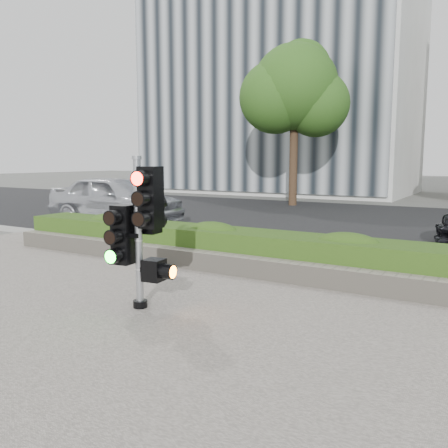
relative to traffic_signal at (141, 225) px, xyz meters
The scene contains 10 objects.
ground 1.34m from the traffic_signal, 41.16° to the left, with size 120.00×120.00×0.00m, color #51514C.
sidewalk 2.43m from the traffic_signal, 77.10° to the right, with size 16.00×11.00×0.03m, color #9E9389.
road 10.49m from the traffic_signal, 87.38° to the left, with size 60.00×13.00×0.02m, color black.
curb 3.77m from the traffic_signal, 82.38° to the left, with size 60.00×0.25×0.12m, color gray.
stone_wall 2.56m from the traffic_signal, 78.37° to the left, with size 12.00×0.32×0.34m, color gray.
hedge 3.11m from the traffic_signal, 80.87° to the left, with size 12.00×1.00×0.68m, color #507524.
building_left 25.71m from the traffic_signal, 110.00° to the left, with size 16.00×9.00×15.00m, color #B7B7B2.
tree_left 15.99m from the traffic_signal, 105.10° to the left, with size 4.61×4.03×7.34m.
traffic_signal is the anchor object (origin of this frame).
car_silver 9.07m from the traffic_signal, 136.01° to the left, with size 1.84×4.58×1.56m, color silver.
Camera 1 is at (3.76, -5.30, 2.07)m, focal length 38.00 mm.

